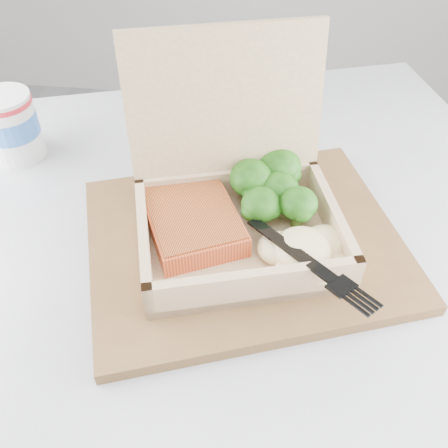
# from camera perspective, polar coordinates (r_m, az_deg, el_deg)

# --- Properties ---
(cafe_table) EXTENTS (1.03, 1.03, 0.74)m
(cafe_table) POSITION_cam_1_polar(r_m,az_deg,el_deg) (0.70, 0.19, -15.21)
(cafe_table) COLOR black
(cafe_table) RESTS_ON floor
(serving_tray) EXTENTS (0.41, 0.37, 0.01)m
(serving_tray) POSITION_cam_1_polar(r_m,az_deg,el_deg) (0.56, 2.33, -2.03)
(serving_tray) COLOR brown
(serving_tray) RESTS_ON cafe_table
(takeout_container) EXTENTS (0.26, 0.24, 0.20)m
(takeout_container) POSITION_cam_1_polar(r_m,az_deg,el_deg) (0.53, 1.25, 3.61)
(takeout_container) COLOR tan
(takeout_container) RESTS_ON serving_tray
(salmon_fillet) EXTENTS (0.13, 0.15, 0.03)m
(salmon_fillet) POSITION_cam_1_polar(r_m,az_deg,el_deg) (0.54, -3.67, 0.48)
(salmon_fillet) COLOR #D65429
(salmon_fillet) RESTS_ON takeout_container
(broccoli_pile) EXTENTS (0.12, 0.12, 0.04)m
(broccoli_pile) POSITION_cam_1_polar(r_m,az_deg,el_deg) (0.56, 6.29, 3.48)
(broccoli_pile) COLOR #2D771A
(broccoli_pile) RESTS_ON takeout_container
(mashed_potatoes) EXTENTS (0.10, 0.09, 0.03)m
(mashed_potatoes) POSITION_cam_1_polar(r_m,az_deg,el_deg) (0.51, 9.01, -2.92)
(mashed_potatoes) COLOR beige
(mashed_potatoes) RESTS_ON takeout_container
(plastic_fork) EXTENTS (0.13, 0.14, 0.02)m
(plastic_fork) POSITION_cam_1_polar(r_m,az_deg,el_deg) (0.50, 5.90, -1.32)
(plastic_fork) COLOR black
(plastic_fork) RESTS_ON mashed_potatoes
(paper_cup) EXTENTS (0.07, 0.07, 0.09)m
(paper_cup) POSITION_cam_1_polar(r_m,az_deg,el_deg) (0.72, -23.22, 10.42)
(paper_cup) COLOR silver
(paper_cup) RESTS_ON cafe_table
(receipt) EXTENTS (0.07, 0.13, 0.00)m
(receipt) POSITION_cam_1_polar(r_m,az_deg,el_deg) (0.71, -2.96, 8.61)
(receipt) COLOR white
(receipt) RESTS_ON cafe_table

